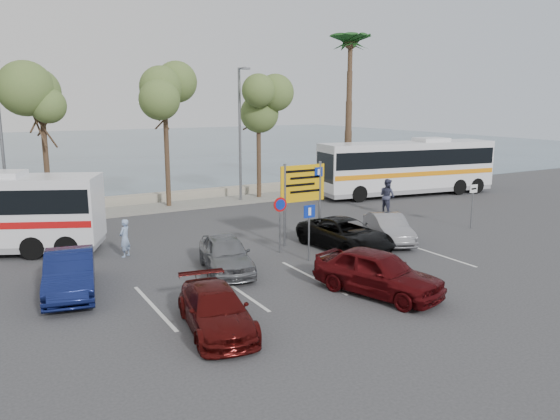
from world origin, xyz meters
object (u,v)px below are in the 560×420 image
car_silver_b (389,228)px  car_maroon (216,310)px  car_silver_a (226,254)px  car_red (378,272)px  coach_bus_right (407,169)px  suv_black (345,234)px  car_blue (70,273)px  street_lamp_right (240,128)px  street_lamp_left (1,134)px  pedestrian_near (125,238)px  pedestrian_far (387,196)px  direction_sign (303,189)px

car_silver_b → car_maroon: bearing=-132.2°
car_silver_a → car_red: 5.72m
coach_bus_right → car_silver_a: (-17.40, -9.33, -1.08)m
suv_black → car_silver_b: bearing=-4.4°
car_red → car_maroon: bearing=162.3°
coach_bus_right → car_red: 19.90m
car_blue → suv_black: car_blue is taller
street_lamp_right → car_silver_a: bearing=-118.1°
street_lamp_left → pedestrian_near: size_ratio=5.16×
street_lamp_right → car_red: street_lamp_right is taller
street_lamp_left → pedestrian_far: 20.29m
car_silver_a → suv_black: 5.70m
street_lamp_left → car_silver_b: (14.49, -12.02, -3.98)m
car_blue → car_maroon: bearing=-48.3°
street_lamp_left → coach_bus_right: (23.80, -3.02, -2.85)m
pedestrian_near → street_lamp_right: bearing=179.5°
car_silver_a → car_blue: bearing=-170.8°
coach_bus_right → suv_black: bearing=-142.4°
street_lamp_left → street_lamp_right: 13.00m
street_lamp_right → car_blue: bearing=-135.0°
car_silver_a → car_red: car_red is taller
direction_sign → car_blue: direction_sign is taller
car_blue → pedestrian_far: (17.69, 5.00, 0.27)m
car_maroon → street_lamp_right: bearing=71.9°
car_red → suv_black: (2.40, 5.00, -0.10)m
car_silver_a → car_maroon: 5.25m
direction_sign → car_maroon: (-7.00, -6.70, -1.85)m
direction_sign → car_blue: (-10.00, -1.70, -1.72)m
car_blue → pedestrian_near: (2.66, 3.50, 0.07)m
coach_bus_right → car_blue: size_ratio=2.88×
coach_bus_right → street_lamp_right: bearing=164.4°
street_lamp_right → suv_black: 12.68m
coach_bus_right → car_silver_a: size_ratio=3.11×
car_red → pedestrian_near: bearing=107.7°
street_lamp_left → car_red: size_ratio=1.82×
car_maroon → car_silver_a: bearing=72.6°
street_lamp_left → suv_black: (12.09, -12.02, -3.95)m
car_red → pedestrian_far: bearing=30.4°
pedestrian_near → car_blue: bearing=9.9°
car_blue → pedestrian_far: bearing=26.6°
car_silver_b → pedestrian_far: pedestrian_far is taller
street_lamp_right → coach_bus_right: bearing=-15.6°
direction_sign → car_silver_a: size_ratio=0.90×
car_maroon → car_silver_b: size_ratio=1.06×
pedestrian_near → pedestrian_far: pedestrian_far is taller
car_blue → suv_black: bearing=10.8°
car_silver_a → car_blue: car_blue is taller
coach_bus_right → suv_black: size_ratio=2.64×
car_maroon → car_red: size_ratio=0.92×
street_lamp_left → pedestrian_near: 10.03m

